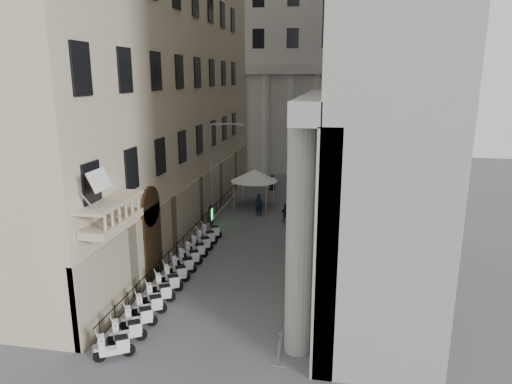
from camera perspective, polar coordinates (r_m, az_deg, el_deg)
left_building at (r=36.71m, az=-11.71°, el=22.25°), size 5.00×36.00×34.00m
far_building at (r=60.23m, az=5.09°, el=17.29°), size 22.00×10.00×30.00m
iron_fence at (r=33.57m, az=-7.67°, el=-6.30°), size 0.30×28.00×1.40m
blue_awning at (r=39.66m, az=7.66°, el=-3.07°), size 1.60×3.00×3.00m
flag at (r=22.65m, az=-17.42°, el=-17.55°), size 1.00×1.40×8.20m
scooter_0 at (r=21.56m, az=-17.16°, el=-19.30°), size 1.49×1.19×1.50m
scooter_1 at (r=22.49m, az=-15.66°, el=-17.66°), size 1.49×1.19×1.50m
scooter_2 at (r=23.45m, az=-14.30°, el=-16.15°), size 1.49×1.19×1.50m
scooter_3 at (r=24.44m, az=-13.06°, el=-14.75°), size 1.49×1.19×1.50m
scooter_4 at (r=25.44m, az=-11.94°, el=-13.45°), size 1.49×1.19×1.50m
scooter_5 at (r=26.47m, az=-10.91°, el=-12.25°), size 1.49×1.19×1.50m
scooter_6 at (r=27.52m, az=-9.97°, el=-11.14°), size 1.49×1.19×1.50m
scooter_7 at (r=28.59m, az=-9.11°, el=-10.11°), size 1.49×1.19×1.50m
scooter_8 at (r=29.66m, az=-8.31°, el=-9.15°), size 1.49×1.19×1.50m
scooter_9 at (r=30.76m, az=-7.57°, el=-8.25°), size 1.49×1.19×1.50m
scooter_10 at (r=31.86m, az=-6.89°, el=-7.42°), size 1.49×1.19×1.50m
scooter_11 at (r=32.97m, az=-6.26°, el=-6.64°), size 1.49×1.19×1.50m
scooter_12 at (r=34.09m, az=-5.66°, el=-5.91°), size 1.49×1.19×1.50m
barrier_0 at (r=21.25m, az=3.23°, el=-19.16°), size 0.60×2.40×1.10m
barrier_1 at (r=23.37m, az=4.02°, el=-15.82°), size 0.60×2.40×1.10m
barrier_2 at (r=25.55m, az=4.65°, el=-13.05°), size 0.60×2.40×1.10m
barrier_3 at (r=27.79m, az=5.17°, el=-10.71°), size 0.60×2.40×1.10m
barrier_4 at (r=30.07m, az=5.61°, el=-8.73°), size 0.60×2.40×1.10m
barrier_5 at (r=32.39m, az=5.98°, el=-7.03°), size 0.60×2.40×1.10m
security_tent at (r=41.96m, az=-0.36°, el=2.11°), size 4.27×4.27×3.47m
street_lamp at (r=36.44m, az=-5.10°, el=3.35°), size 2.57×0.97×8.16m
info_kiosk at (r=36.84m, az=-5.70°, el=-3.02°), size 0.31×0.78×1.62m
pedestrian_a at (r=39.33m, az=0.37°, el=-1.58°), size 0.81×0.63×1.98m
pedestrian_b at (r=37.72m, az=3.69°, el=-2.62°), size 0.88×0.75×1.58m
pedestrian_c at (r=48.20m, az=2.03°, el=1.18°), size 0.91×0.68×1.68m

